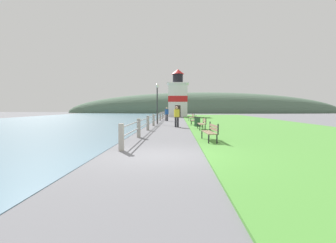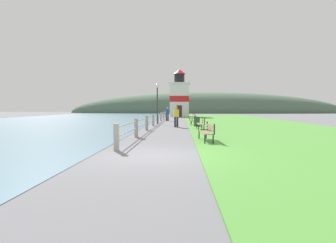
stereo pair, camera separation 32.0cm
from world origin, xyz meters
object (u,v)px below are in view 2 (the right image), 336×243
at_px(park_bench_near, 207,131).
at_px(park_bench_by_lighthouse, 193,117).
at_px(lamp_post, 157,96).
at_px(lighthouse, 179,97).
at_px(person_strolling, 176,116).
at_px(park_bench_midway, 201,123).
at_px(person_by_railing, 167,114).
at_px(trash_bin, 197,122).
at_px(park_bench_far, 194,120).

relative_size(park_bench_near, park_bench_by_lighthouse, 1.14).
height_order(park_bench_by_lighthouse, lamp_post, lamp_post).
relative_size(lighthouse, person_strolling, 4.74).
distance_m(park_bench_near, park_bench_midway, 6.45).
bearing_deg(park_bench_by_lighthouse, person_by_railing, -22.81).
height_order(park_bench_midway, lighthouse, lighthouse).
height_order(park_bench_by_lighthouse, trash_bin, park_bench_by_lighthouse).
relative_size(park_bench_far, person_by_railing, 1.03).
height_order(trash_bin, lamp_post, lamp_post).
bearing_deg(park_bench_near, person_strolling, -83.94).
height_order(park_bench_near, park_bench_midway, same).
bearing_deg(lamp_post, lighthouse, 84.29).
relative_size(park_bench_midway, trash_bin, 2.23).
bearing_deg(park_bench_near, park_bench_by_lighthouse, -94.40).
relative_size(park_bench_by_lighthouse, trash_bin, 2.00).
xyz_separation_m(park_bench_by_lighthouse, lamp_post, (-3.71, -5.03, 2.20)).
relative_size(park_bench_midway, park_bench_by_lighthouse, 1.11).
height_order(park_bench_midway, park_bench_far, same).
bearing_deg(lighthouse, lamp_post, -95.71).
relative_size(park_bench_by_lighthouse, lamp_post, 0.42).
relative_size(park_bench_near, lighthouse, 0.23).
bearing_deg(park_bench_far, park_bench_by_lighthouse, -87.24).
relative_size(park_bench_near, person_by_railing, 1.15).
bearing_deg(park_bench_midway, park_bench_by_lighthouse, -89.75).
bearing_deg(lighthouse, person_by_railing, -95.37).
distance_m(trash_bin, lamp_post, 5.65).
relative_size(lighthouse, trash_bin, 9.93).
bearing_deg(park_bench_far, person_by_railing, -65.24).
distance_m(park_bench_midway, park_bench_by_lighthouse, 11.76).
xyz_separation_m(park_bench_midway, lighthouse, (-1.78, 27.21, 2.94)).
bearing_deg(park_bench_by_lighthouse, lighthouse, -88.44).
bearing_deg(person_strolling, park_bench_far, -47.20).
bearing_deg(park_bench_far, park_bench_midway, 97.07).
xyz_separation_m(park_bench_near, park_bench_by_lighthouse, (0.10, 18.21, -0.00)).
xyz_separation_m(person_by_railing, lamp_post, (-0.69, -6.02, 1.83)).
bearing_deg(trash_bin, park_bench_by_lighthouse, 89.82).
xyz_separation_m(park_bench_near, trash_bin, (0.07, 9.58, -0.12)).
bearing_deg(park_bench_near, person_by_railing, -85.43).
relative_size(park_bench_midway, lamp_post, 0.47).
distance_m(person_by_railing, lamp_post, 6.33).
xyz_separation_m(park_bench_near, person_by_railing, (-2.92, 19.20, 0.37)).
bearing_deg(lighthouse, trash_bin, -86.11).
bearing_deg(park_bench_midway, park_bench_far, -87.33).
bearing_deg(park_bench_by_lighthouse, trash_bin, 85.23).
height_order(park_bench_far, lamp_post, lamp_post).
bearing_deg(person_strolling, lamp_post, 15.08).
relative_size(park_bench_near, lamp_post, 0.49).
bearing_deg(trash_bin, person_strolling, -171.83).
height_order(park_bench_far, person_by_railing, person_by_railing).
bearing_deg(park_bench_far, park_bench_near, 94.36).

